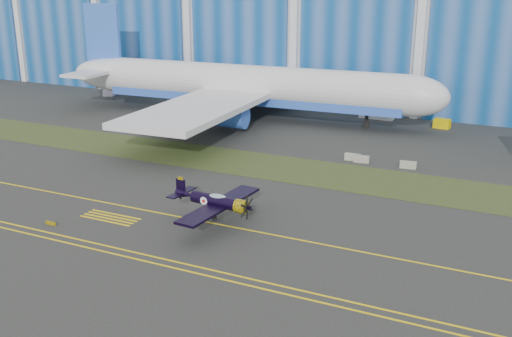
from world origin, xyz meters
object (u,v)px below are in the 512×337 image
at_px(shipping_container, 377,111).
at_px(tug, 442,124).
at_px(jetliner, 249,42).
at_px(warbird, 215,201).

xyz_separation_m(shipping_container, tug, (11.00, -2.43, -0.51)).
bearing_deg(tug, jetliner, -160.96).
height_order(warbird, shipping_container, warbird).
height_order(warbird, jetliner, jetliner).
bearing_deg(warbird, tug, 79.97).
distance_m(warbird, jetliner, 47.53).
xyz_separation_m(warbird, jetliner, (-17.44, 43.07, 10.03)).
bearing_deg(jetliner, tug, 8.97).
relative_size(shipping_container, tug, 2.31).
xyz_separation_m(warbird, tug, (13.13, 49.40, -1.80)).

